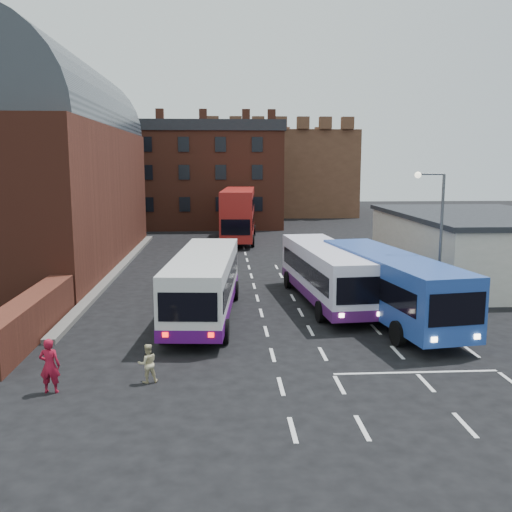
{
  "coord_description": "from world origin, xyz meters",
  "views": [
    {
      "loc": [
        -1.95,
        -22.23,
        7.45
      ],
      "look_at": [
        0.0,
        10.0,
        2.2
      ],
      "focal_mm": 40.0,
      "sensor_mm": 36.0,
      "label": 1
    }
  ],
  "objects": [
    {
      "name": "bus_white_outbound",
      "position": [
        -2.83,
        4.96,
        1.85
      ],
      "size": [
        3.61,
        11.69,
        3.14
      ],
      "rotation": [
        0.0,
        0.0,
        -0.08
      ],
      "color": "silver",
      "rests_on": "ground"
    },
    {
      "name": "brick_terrace",
      "position": [
        -6.0,
        46.0,
        5.5
      ],
      "size": [
        22.0,
        10.0,
        11.0
      ],
      "primitive_type": "cube",
      "color": "brown",
      "rests_on": "ground"
    },
    {
      "name": "cream_building",
      "position": [
        15.0,
        14.0,
        2.16
      ],
      "size": [
        10.4,
        16.4,
        4.25
      ],
      "color": "beige",
      "rests_on": "ground"
    },
    {
      "name": "railway_station",
      "position": [
        -15.5,
        21.0,
        7.64
      ],
      "size": [
        12.0,
        28.0,
        16.0
      ],
      "color": "#602B1E",
      "rests_on": "ground"
    },
    {
      "name": "street_lamp",
      "position": [
        8.36,
        4.46,
        4.26
      ],
      "size": [
        1.43,
        0.43,
        7.07
      ],
      "rotation": [
        0.0,
        0.0,
        -0.17
      ],
      "color": "#4D5053",
      "rests_on": "ground"
    },
    {
      "name": "pedestrian_red",
      "position": [
        -7.61,
        -4.05,
        0.92
      ],
      "size": [
        0.69,
        0.47,
        1.84
      ],
      "primitive_type": "imported",
      "rotation": [
        0.0,
        0.0,
        3.1
      ],
      "color": "maroon",
      "rests_on": "ground"
    },
    {
      "name": "pedestrian_beige",
      "position": [
        -4.54,
        -3.36,
        0.69
      ],
      "size": [
        0.8,
        0.7,
        1.37
      ],
      "primitive_type": "imported",
      "rotation": [
        0.0,
        0.0,
        3.46
      ],
      "color": "#C6B98C",
      "rests_on": "ground"
    },
    {
      "name": "bus_blue",
      "position": [
        6.0,
        3.91,
        1.88
      ],
      "size": [
        4.4,
        11.94,
        3.18
      ],
      "rotation": [
        0.0,
        0.0,
        3.29
      ],
      "color": "#23469D",
      "rests_on": "ground"
    },
    {
      "name": "castle_keep",
      "position": [
        6.0,
        66.0,
        6.0
      ],
      "size": [
        22.0,
        22.0,
        12.0
      ],
      "primitive_type": "cube",
      "color": "brown",
      "rests_on": "ground"
    },
    {
      "name": "forecourt_wall",
      "position": [
        -10.2,
        2.0,
        0.9
      ],
      "size": [
        1.2,
        10.0,
        1.8
      ],
      "primitive_type": "cube",
      "color": "#602B1E",
      "rests_on": "ground"
    },
    {
      "name": "bus_white_inbound",
      "position": [
        3.63,
        7.44,
        1.81
      ],
      "size": [
        3.59,
        11.44,
        3.07
      ],
      "rotation": [
        0.0,
        0.0,
        3.23
      ],
      "color": "white",
      "rests_on": "ground"
    },
    {
      "name": "ground",
      "position": [
        0.0,
        0.0,
        0.0
      ],
      "size": [
        180.0,
        180.0,
        0.0
      ],
      "primitive_type": "plane",
      "color": "black"
    },
    {
      "name": "bus_red_double",
      "position": [
        -0.32,
        32.57,
        2.66
      ],
      "size": [
        3.83,
        12.69,
        5.01
      ],
      "rotation": [
        0.0,
        0.0,
        3.07
      ],
      "color": "maroon",
      "rests_on": "ground"
    }
  ]
}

